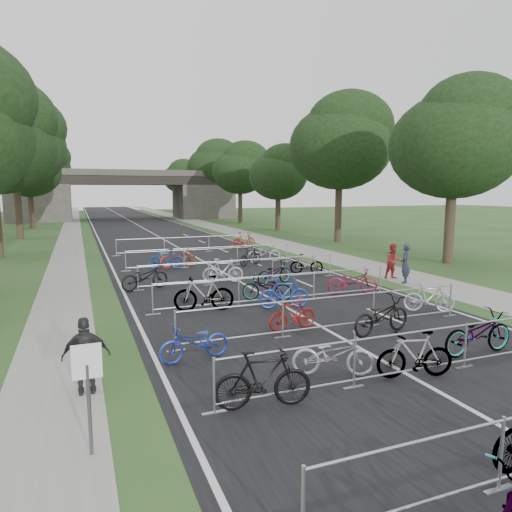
{
  "coord_description": "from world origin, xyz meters",
  "views": [
    {
      "loc": [
        -6.82,
        -4.2,
        4.16
      ],
      "look_at": [
        0.95,
        15.62,
        1.1
      ],
      "focal_mm": 32.0,
      "sensor_mm": 36.0,
      "label": 1
    }
  ],
  "objects_px": {
    "pedestrian_a": "(405,264)",
    "pedestrian_c": "(86,356)",
    "overpass_bridge": "(126,195)",
    "park_sign": "(88,379)",
    "pedestrian_b": "(393,262)"
  },
  "relations": [
    {
      "from": "overpass_bridge",
      "to": "pedestrian_c",
      "type": "height_order",
      "value": "overpass_bridge"
    },
    {
      "from": "pedestrian_a",
      "to": "pedestrian_c",
      "type": "bearing_deg",
      "value": -17.9
    },
    {
      "from": "park_sign",
      "to": "pedestrian_a",
      "type": "relative_size",
      "value": 1.02
    },
    {
      "from": "pedestrian_a",
      "to": "pedestrian_c",
      "type": "xyz_separation_m",
      "value": [
        -13.6,
        -6.8,
        -0.09
      ]
    },
    {
      "from": "pedestrian_a",
      "to": "overpass_bridge",
      "type": "bearing_deg",
      "value": -127.13
    },
    {
      "from": "park_sign",
      "to": "pedestrian_a",
      "type": "bearing_deg",
      "value": 33.96
    },
    {
      "from": "overpass_bridge",
      "to": "pedestrian_b",
      "type": "distance_m",
      "value": 52.28
    },
    {
      "from": "park_sign",
      "to": "pedestrian_a",
      "type": "xyz_separation_m",
      "value": [
        13.6,
        9.16,
        -0.37
      ]
    },
    {
      "from": "overpass_bridge",
      "to": "park_sign",
      "type": "xyz_separation_m",
      "value": [
        -6.8,
        -62.0,
        -2.27
      ]
    },
    {
      "from": "park_sign",
      "to": "pedestrian_b",
      "type": "distance_m",
      "value": 17.21
    },
    {
      "from": "pedestrian_b",
      "to": "pedestrian_c",
      "type": "height_order",
      "value": "pedestrian_b"
    },
    {
      "from": "pedestrian_c",
      "to": "park_sign",
      "type": "bearing_deg",
      "value": 92.23
    },
    {
      "from": "pedestrian_a",
      "to": "pedestrian_c",
      "type": "distance_m",
      "value": 15.21
    },
    {
      "from": "pedestrian_c",
      "to": "overpass_bridge",
      "type": "bearing_deg",
      "value": -94.28
    },
    {
      "from": "overpass_bridge",
      "to": "pedestrian_a",
      "type": "distance_m",
      "value": 53.34
    }
  ]
}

